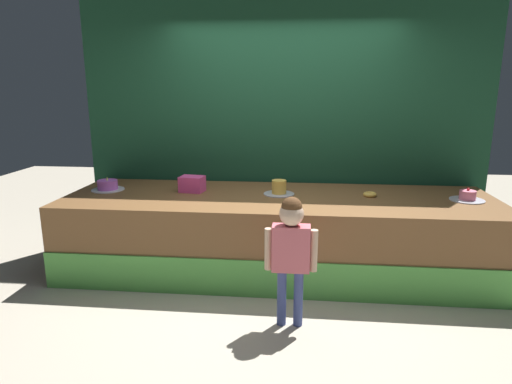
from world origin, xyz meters
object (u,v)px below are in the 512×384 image
at_px(donut, 370,194).
at_px(cake_right, 467,197).
at_px(pink_box, 192,184).
at_px(cake_center, 279,189).
at_px(cake_left, 108,186).
at_px(child_figure, 291,244).

bearing_deg(donut, cake_right, -4.33).
bearing_deg(cake_right, pink_box, 177.97).
distance_m(cake_center, cake_right, 1.78).
xyz_separation_m(cake_left, cake_center, (1.78, -0.01, 0.01)).
xyz_separation_m(pink_box, donut, (1.78, -0.03, -0.06)).
bearing_deg(cake_right, child_figure, -146.31).
relative_size(donut, cake_center, 0.42).
bearing_deg(child_figure, pink_box, 131.30).
xyz_separation_m(donut, cake_right, (0.89, -0.07, 0.02)).
bearing_deg(donut, child_figure, -122.69).
relative_size(pink_box, cake_center, 0.78).
bearing_deg(pink_box, cake_left, -178.44).
distance_m(child_figure, donut, 1.38).
height_order(pink_box, cake_right, pink_box).
relative_size(cake_center, cake_right, 0.97).
height_order(cake_left, cake_right, cake_left).
distance_m(cake_left, cake_right, 3.56).
bearing_deg(cake_center, cake_right, -2.06).
xyz_separation_m(child_figure, pink_box, (-1.04, 1.18, 0.18)).
bearing_deg(cake_left, child_figure, -30.98).
relative_size(child_figure, cake_left, 3.08).
distance_m(child_figure, cake_center, 1.17).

